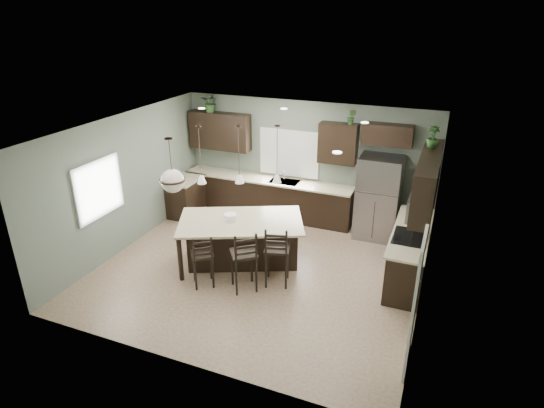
{
  "coord_description": "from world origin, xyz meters",
  "views": [
    {
      "loc": [
        3.09,
        -7.01,
        4.71
      ],
      "look_at": [
        0.1,
        0.4,
        1.25
      ],
      "focal_mm": 30.0,
      "sensor_mm": 36.0,
      "label": 1
    }
  ],
  "objects_px": {
    "refrigerator": "(378,198)",
    "bar_stool_left": "(203,260)",
    "bar_stool_right": "(277,255)",
    "kitchen_island": "(241,242)",
    "serving_dish": "(230,217)",
    "bar_stool_center": "(244,260)",
    "plant_back_left": "(211,103)"
  },
  "relations": [
    {
      "from": "bar_stool_center",
      "to": "bar_stool_right",
      "type": "bearing_deg",
      "value": 0.98
    },
    {
      "from": "refrigerator",
      "to": "plant_back_left",
      "type": "xyz_separation_m",
      "value": [
        -4.18,
        0.27,
        1.71
      ]
    },
    {
      "from": "kitchen_island",
      "to": "plant_back_left",
      "type": "relative_size",
      "value": 5.15
    },
    {
      "from": "kitchen_island",
      "to": "bar_stool_right",
      "type": "relative_size",
      "value": 1.98
    },
    {
      "from": "refrigerator",
      "to": "bar_stool_left",
      "type": "bearing_deg",
      "value": -129.23
    },
    {
      "from": "bar_stool_left",
      "to": "bar_stool_center",
      "type": "relative_size",
      "value": 0.88
    },
    {
      "from": "refrigerator",
      "to": "bar_stool_right",
      "type": "xyz_separation_m",
      "value": [
        -1.34,
        -2.59,
        -0.33
      ]
    },
    {
      "from": "bar_stool_left",
      "to": "bar_stool_right",
      "type": "bearing_deg",
      "value": -12.04
    },
    {
      "from": "bar_stool_right",
      "to": "serving_dish",
      "type": "bearing_deg",
      "value": 146.61
    },
    {
      "from": "kitchen_island",
      "to": "serving_dish",
      "type": "distance_m",
      "value": 0.57
    },
    {
      "from": "bar_stool_center",
      "to": "refrigerator",
      "type": "bearing_deg",
      "value": 20.73
    },
    {
      "from": "refrigerator",
      "to": "kitchen_island",
      "type": "relative_size",
      "value": 0.78
    },
    {
      "from": "bar_stool_center",
      "to": "plant_back_left",
      "type": "distance_m",
      "value": 4.5
    },
    {
      "from": "bar_stool_left",
      "to": "refrigerator",
      "type": "bearing_deg",
      "value": 14.5
    },
    {
      "from": "bar_stool_left",
      "to": "bar_stool_right",
      "type": "relative_size",
      "value": 0.88
    },
    {
      "from": "refrigerator",
      "to": "serving_dish",
      "type": "relative_size",
      "value": 7.71
    },
    {
      "from": "bar_stool_left",
      "to": "plant_back_left",
      "type": "distance_m",
      "value": 4.33
    },
    {
      "from": "bar_stool_right",
      "to": "bar_stool_center",
      "type": "bearing_deg",
      "value": -156.77
    },
    {
      "from": "serving_dish",
      "to": "bar_stool_center",
      "type": "distance_m",
      "value": 1.05
    },
    {
      "from": "kitchen_island",
      "to": "bar_stool_center",
      "type": "relative_size",
      "value": 1.99
    },
    {
      "from": "bar_stool_right",
      "to": "plant_back_left",
      "type": "bearing_deg",
      "value": 119.14
    },
    {
      "from": "kitchen_island",
      "to": "bar_stool_left",
      "type": "bearing_deg",
      "value": -130.93
    },
    {
      "from": "refrigerator",
      "to": "serving_dish",
      "type": "distance_m",
      "value": 3.32
    },
    {
      "from": "kitchen_island",
      "to": "plant_back_left",
      "type": "xyz_separation_m",
      "value": [
        -1.91,
        2.43,
        2.17
      ]
    },
    {
      "from": "kitchen_island",
      "to": "plant_back_left",
      "type": "height_order",
      "value": "plant_back_left"
    },
    {
      "from": "serving_dish",
      "to": "bar_stool_left",
      "type": "bearing_deg",
      "value": -97.27
    },
    {
      "from": "bar_stool_left",
      "to": "bar_stool_center",
      "type": "distance_m",
      "value": 0.77
    },
    {
      "from": "refrigerator",
      "to": "bar_stool_center",
      "type": "distance_m",
      "value": 3.51
    },
    {
      "from": "kitchen_island",
      "to": "refrigerator",
      "type": "bearing_deg",
      "value": 19.29
    },
    {
      "from": "kitchen_island",
      "to": "bar_stool_right",
      "type": "distance_m",
      "value": 1.04
    },
    {
      "from": "bar_stool_left",
      "to": "plant_back_left",
      "type": "bearing_deg",
      "value": 78.93
    },
    {
      "from": "refrigerator",
      "to": "bar_stool_center",
      "type": "height_order",
      "value": "refrigerator"
    }
  ]
}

